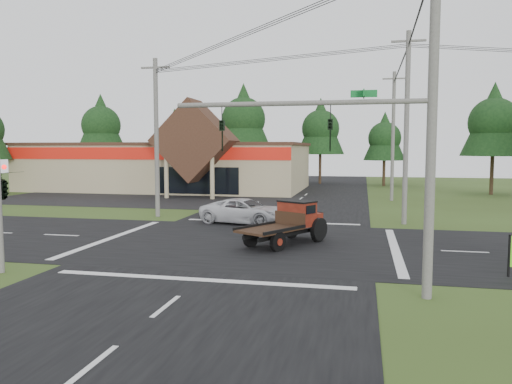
# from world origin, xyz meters

# --- Properties ---
(ground) EXTENTS (120.00, 120.00, 0.00)m
(ground) POSITION_xyz_m (0.00, 0.00, 0.00)
(ground) COLOR #324518
(ground) RESTS_ON ground
(road_ns) EXTENTS (12.00, 120.00, 0.02)m
(road_ns) POSITION_xyz_m (0.00, 0.00, 0.01)
(road_ns) COLOR black
(road_ns) RESTS_ON ground
(road_ew) EXTENTS (120.00, 12.00, 0.02)m
(road_ew) POSITION_xyz_m (0.00, 0.00, 0.01)
(road_ew) COLOR black
(road_ew) RESTS_ON ground
(parking_apron) EXTENTS (28.00, 14.00, 0.02)m
(parking_apron) POSITION_xyz_m (-14.00, 19.00, 0.01)
(parking_apron) COLOR black
(parking_apron) RESTS_ON ground
(cvs_building) EXTENTS (30.40, 18.20, 9.19)m
(cvs_building) POSITION_xyz_m (-15.70, 29.57, 2.78)
(cvs_building) COLOR tan
(cvs_building) RESTS_ON ground
(traffic_signal_mast) EXTENTS (8.12, 0.24, 7.00)m
(traffic_signal_mast) POSITION_xyz_m (5.82, -7.50, 4.43)
(traffic_signal_mast) COLOR #595651
(traffic_signal_mast) RESTS_ON ground
(traffic_signal_corner) EXTENTS (0.53, 2.48, 4.40)m
(traffic_signal_corner) POSITION_xyz_m (-7.50, -7.32, 3.52)
(traffic_signal_corner) COLOR #595651
(traffic_signal_corner) RESTS_ON ground
(utility_pole_nr) EXTENTS (2.00, 0.30, 11.00)m
(utility_pole_nr) POSITION_xyz_m (7.50, -7.50, 5.64)
(utility_pole_nr) COLOR #595651
(utility_pole_nr) RESTS_ON ground
(utility_pole_nw) EXTENTS (2.00, 0.30, 10.50)m
(utility_pole_nw) POSITION_xyz_m (-8.00, 8.00, 5.39)
(utility_pole_nw) COLOR #595651
(utility_pole_nw) RESTS_ON ground
(utility_pole_ne) EXTENTS (2.00, 0.30, 11.50)m
(utility_pole_ne) POSITION_xyz_m (8.00, 8.00, 5.89)
(utility_pole_ne) COLOR #595651
(utility_pole_ne) RESTS_ON ground
(utility_pole_n) EXTENTS (2.00, 0.30, 11.20)m
(utility_pole_n) POSITION_xyz_m (8.00, 22.00, 5.74)
(utility_pole_n) COLOR #595651
(utility_pole_n) RESTS_ON ground
(tree_row_a) EXTENTS (6.72, 6.72, 12.12)m
(tree_row_a) POSITION_xyz_m (-30.00, 40.00, 8.05)
(tree_row_a) COLOR #332316
(tree_row_a) RESTS_ON ground
(tree_row_b) EXTENTS (5.60, 5.60, 10.10)m
(tree_row_b) POSITION_xyz_m (-20.00, 42.00, 6.70)
(tree_row_b) COLOR #332316
(tree_row_b) RESTS_ON ground
(tree_row_c) EXTENTS (7.28, 7.28, 13.13)m
(tree_row_c) POSITION_xyz_m (-10.00, 41.00, 8.72)
(tree_row_c) COLOR #332316
(tree_row_c) RESTS_ON ground
(tree_row_d) EXTENTS (6.16, 6.16, 11.11)m
(tree_row_d) POSITION_xyz_m (0.00, 42.00, 7.38)
(tree_row_d) COLOR #332316
(tree_row_d) RESTS_ON ground
(tree_row_e) EXTENTS (5.04, 5.04, 9.09)m
(tree_row_e) POSITION_xyz_m (8.00, 40.00, 6.03)
(tree_row_e) COLOR #332316
(tree_row_e) RESTS_ON ground
(tree_side_ne) EXTENTS (6.16, 6.16, 11.11)m
(tree_side_ne) POSITION_xyz_m (18.00, 30.00, 7.38)
(tree_side_ne) COLOR #332316
(tree_side_ne) RESTS_ON ground
(antique_flatbed_truck) EXTENTS (4.13, 5.26, 2.08)m
(antique_flatbed_truck) POSITION_xyz_m (1.89, -0.01, 1.04)
(antique_flatbed_truck) COLOR #4F130B
(antique_flatbed_truck) RESTS_ON ground
(white_pickup) EXTENTS (5.92, 3.73, 1.52)m
(white_pickup) POSITION_xyz_m (-1.50, 6.17, 0.76)
(white_pickup) COLOR silver
(white_pickup) RESTS_ON ground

